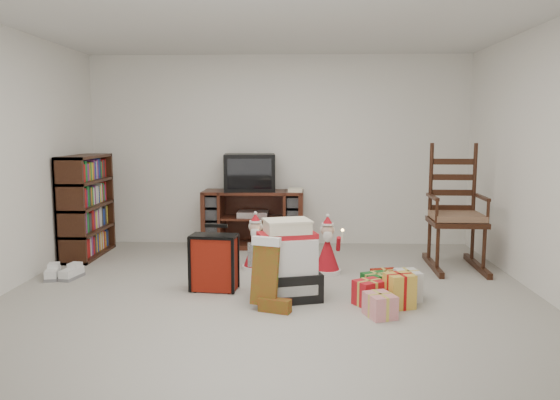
% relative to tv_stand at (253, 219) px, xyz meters
% --- Properties ---
extents(room, '(5.01, 5.01, 2.51)m').
position_rel_tv_stand_xyz_m(room, '(0.33, -2.24, 0.88)').
color(room, '#A19B94').
rests_on(room, ground).
extents(tv_stand, '(1.31, 0.50, 0.74)m').
position_rel_tv_stand_xyz_m(tv_stand, '(0.00, 0.00, 0.00)').
color(tv_stand, '#461E14').
rests_on(tv_stand, floor).
extents(bookshelf, '(0.33, 1.00, 1.23)m').
position_rel_tv_stand_xyz_m(bookshelf, '(-1.98, -0.55, 0.22)').
color(bookshelf, '#351C0E').
rests_on(bookshelf, floor).
extents(rocking_chair, '(0.61, 0.97, 1.44)m').
position_rel_tv_stand_xyz_m(rocking_chair, '(2.33, -0.95, 0.12)').
color(rocking_chair, '#351C0E').
rests_on(rocking_chair, floor).
extents(gift_pile, '(0.66, 0.55, 0.72)m').
position_rel_tv_stand_xyz_m(gift_pile, '(0.49, -2.19, -0.06)').
color(gift_pile, black).
rests_on(gift_pile, floor).
extents(red_suitcase, '(0.44, 0.26, 0.63)m').
position_rel_tv_stand_xyz_m(red_suitcase, '(-0.21, -1.95, -0.10)').
color(red_suitcase, maroon).
rests_on(red_suitcase, floor).
extents(stocking, '(0.32, 0.22, 0.64)m').
position_rel_tv_stand_xyz_m(stocking, '(0.30, -2.48, -0.05)').
color(stocking, '#0D7814').
rests_on(stocking, floor).
extents(teddy_bear, '(0.25, 0.22, 0.37)m').
position_rel_tv_stand_xyz_m(teddy_bear, '(0.56, -1.88, -0.21)').
color(teddy_bear, brown).
rests_on(teddy_bear, floor).
extents(santa_figurine, '(0.30, 0.29, 0.63)m').
position_rel_tv_stand_xyz_m(santa_figurine, '(0.90, -1.27, -0.13)').
color(santa_figurine, '#B4131E').
rests_on(santa_figurine, floor).
extents(mrs_claus_figurine, '(0.31, 0.29, 0.63)m').
position_rel_tv_stand_xyz_m(mrs_claus_figurine, '(0.12, -1.13, -0.13)').
color(mrs_claus_figurine, '#B4131E').
rests_on(mrs_claus_figurine, floor).
extents(sneaker_pair, '(0.38, 0.32, 0.11)m').
position_rel_tv_stand_xyz_m(sneaker_pair, '(-1.85, -1.59, -0.32)').
color(sneaker_pair, white).
rests_on(sneaker_pair, floor).
extents(gift_cluster, '(0.68, 0.94, 0.23)m').
position_rel_tv_stand_xyz_m(gift_cluster, '(1.38, -2.24, -0.26)').
color(gift_cluster, red).
rests_on(gift_cluster, floor).
extents(crt_television, '(0.68, 0.52, 0.48)m').
position_rel_tv_stand_xyz_m(crt_television, '(-0.05, 0.00, 0.61)').
color(crt_television, black).
rests_on(crt_television, tv_stand).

